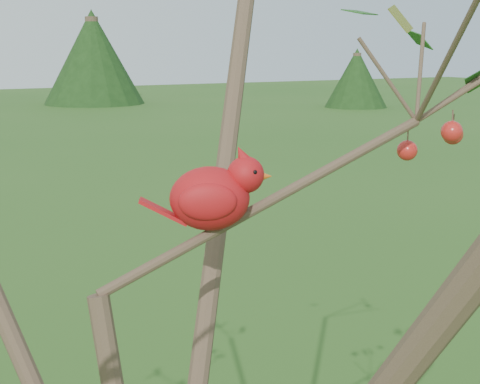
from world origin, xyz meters
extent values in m
sphere|color=red|center=(0.66, 0.07, 2.17)|extent=(0.04, 0.04, 0.04)
sphere|color=red|center=(0.61, 0.02, 2.18)|extent=(0.04, 0.04, 0.04)
sphere|color=red|center=(0.58, 0.11, 2.14)|extent=(0.04, 0.04, 0.04)
ellipsoid|color=red|center=(0.14, 0.08, 2.09)|extent=(0.16, 0.15, 0.11)
sphere|color=red|center=(0.20, 0.06, 2.13)|extent=(0.08, 0.08, 0.06)
cone|color=red|center=(0.19, 0.06, 2.16)|extent=(0.05, 0.05, 0.05)
cone|color=#D85914|center=(0.22, 0.05, 2.13)|extent=(0.03, 0.03, 0.02)
ellipsoid|color=black|center=(0.21, 0.05, 2.12)|extent=(0.03, 0.04, 0.03)
cube|color=red|center=(0.07, 0.12, 2.07)|extent=(0.09, 0.06, 0.05)
ellipsoid|color=red|center=(0.15, 0.12, 2.09)|extent=(0.10, 0.06, 0.06)
ellipsoid|color=red|center=(0.12, 0.05, 2.09)|extent=(0.10, 0.06, 0.06)
cylinder|color=#483327|center=(8.88, 27.95, 1.72)|extent=(0.52, 0.52, 3.44)
cone|color=black|center=(8.88, 27.95, 1.86)|extent=(4.01, 4.01, 3.72)
cylinder|color=#483327|center=(17.09, 21.51, 1.02)|extent=(0.31, 0.31, 2.04)
cone|color=black|center=(17.09, 21.51, 1.11)|extent=(2.38, 2.38, 2.21)
camera|label=1|loc=(-0.39, -0.98, 2.34)|focal=55.00mm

